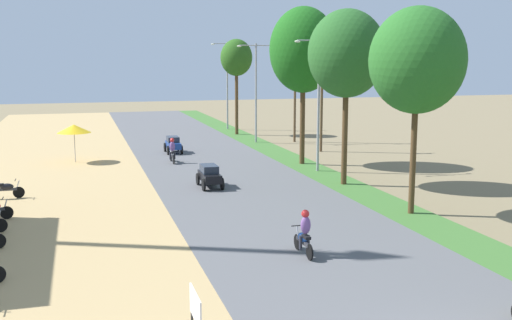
# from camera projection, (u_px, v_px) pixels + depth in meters

# --- Properties ---
(parked_motorbike_sixth) EXTENTS (1.80, 0.54, 0.94)m
(parked_motorbike_sixth) POSITION_uv_depth(u_px,v_px,m) (6.00, 189.00, 30.11)
(parked_motorbike_sixth) COLOR black
(parked_motorbike_sixth) RESTS_ON dirt_shoulder
(street_signboard) EXTENTS (0.06, 1.30, 1.50)m
(street_signboard) POSITION_uv_depth(u_px,v_px,m) (196.00, 311.00, 14.18)
(street_signboard) COLOR #262628
(street_signboard) RESTS_ON dirt_shoulder
(vendor_umbrella) EXTENTS (2.20, 2.20, 2.52)m
(vendor_umbrella) POSITION_uv_depth(u_px,v_px,m) (74.00, 129.00, 40.48)
(vendor_umbrella) COLOR #99999E
(vendor_umbrella) RESTS_ON dirt_shoulder
(median_tree_second) EXTENTS (4.16, 4.16, 9.07)m
(median_tree_second) POSITION_uv_depth(u_px,v_px,m) (417.00, 61.00, 26.26)
(median_tree_second) COLOR #4C351E
(median_tree_second) RESTS_ON median_strip
(median_tree_third) EXTENTS (4.16, 4.16, 9.46)m
(median_tree_third) POSITION_uv_depth(u_px,v_px,m) (347.00, 54.00, 32.56)
(median_tree_third) COLOR #4C351E
(median_tree_third) RESTS_ON median_strip
(median_tree_fourth) EXTENTS (4.36, 4.36, 10.13)m
(median_tree_fourth) POSITION_uv_depth(u_px,v_px,m) (303.00, 50.00, 39.06)
(median_tree_fourth) COLOR #4C351E
(median_tree_fourth) RESTS_ON median_strip
(median_tree_fifth) EXTENTS (2.87, 2.87, 8.58)m
(median_tree_fifth) POSITION_uv_depth(u_px,v_px,m) (236.00, 58.00, 54.79)
(median_tree_fifth) COLOR #4C351E
(median_tree_fifth) RESTS_ON median_strip
(streetlamp_near) EXTENTS (3.16, 0.20, 8.05)m
(streetlamp_near) POSITION_uv_depth(u_px,v_px,m) (319.00, 96.00, 36.90)
(streetlamp_near) COLOR gray
(streetlamp_near) RESTS_ON median_strip
(streetlamp_mid) EXTENTS (3.16, 0.20, 8.04)m
(streetlamp_mid) POSITION_uv_depth(u_px,v_px,m) (256.00, 86.00, 49.82)
(streetlamp_mid) COLOR gray
(streetlamp_mid) RESTS_ON median_strip
(streetlamp_far) EXTENTS (3.16, 0.20, 8.41)m
(streetlamp_far) POSITION_uv_depth(u_px,v_px,m) (227.00, 80.00, 59.27)
(streetlamp_far) COLOR gray
(streetlamp_far) RESTS_ON median_strip
(utility_pole_near) EXTENTS (1.80, 0.20, 9.58)m
(utility_pole_near) POSITION_uv_depth(u_px,v_px,m) (295.00, 82.00, 50.39)
(utility_pole_near) COLOR brown
(utility_pole_near) RESTS_ON ground
(utility_pole_far) EXTENTS (1.80, 0.20, 8.07)m
(utility_pole_far) POSITION_uv_depth(u_px,v_px,m) (322.00, 95.00, 45.19)
(utility_pole_far) COLOR brown
(utility_pole_far) RESTS_ON ground
(car_sedan_black) EXTENTS (1.10, 2.26, 1.19)m
(car_sedan_black) POSITION_uv_depth(u_px,v_px,m) (210.00, 175.00, 32.70)
(car_sedan_black) COLOR black
(car_sedan_black) RESTS_ON road_strip
(car_sedan_blue) EXTENTS (1.10, 2.26, 1.19)m
(car_sedan_blue) POSITION_uv_depth(u_px,v_px,m) (173.00, 144.00, 44.68)
(car_sedan_blue) COLOR navy
(car_sedan_blue) RESTS_ON road_strip
(motorbike_foreground_rider) EXTENTS (0.54, 1.80, 1.66)m
(motorbike_foreground_rider) POSITION_uv_depth(u_px,v_px,m) (304.00, 234.00, 21.32)
(motorbike_foreground_rider) COLOR black
(motorbike_foreground_rider) RESTS_ON road_strip
(motorbike_ahead_second) EXTENTS (0.54, 1.80, 1.66)m
(motorbike_ahead_second) POSITION_uv_depth(u_px,v_px,m) (172.00, 151.00, 40.36)
(motorbike_ahead_second) COLOR black
(motorbike_ahead_second) RESTS_ON road_strip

